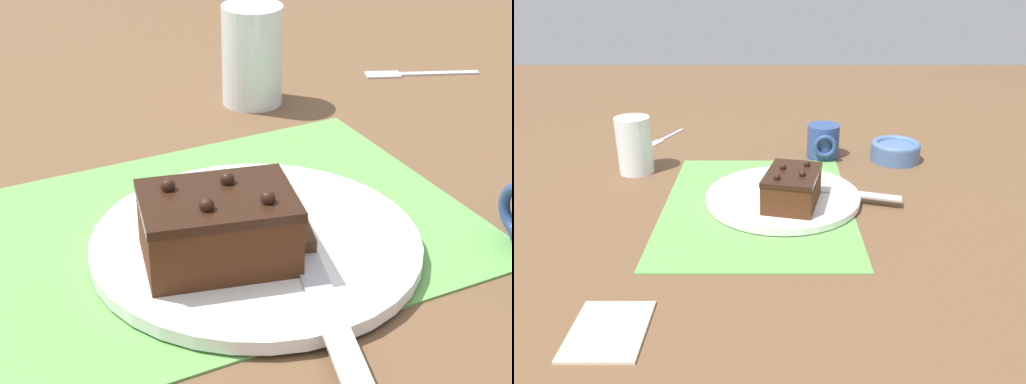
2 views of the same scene
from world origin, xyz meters
The scene contains 7 objects.
ground_plane centered at (0.00, 0.00, 0.00)m, with size 3.00×3.00×0.00m, color brown.
placemat_woven centered at (0.00, 0.00, 0.00)m, with size 0.46×0.34×0.00m, color #609E4C.
cake_plate centered at (-0.02, 0.05, 0.01)m, with size 0.28×0.28×0.01m.
chocolate_cake centered at (0.03, 0.06, 0.05)m, with size 0.14×0.11×0.07m.
serving_knife centered at (-0.04, 0.09, 0.02)m, with size 0.10×0.25×0.01m.
drinking_glass centered at (-0.17, -0.26, 0.06)m, with size 0.07×0.07×0.12m.
dessert_fork centered at (-0.39, -0.25, 0.00)m, with size 0.14×0.07×0.01m.
Camera 1 is at (0.26, 0.60, 0.40)m, focal length 60.00 mm.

